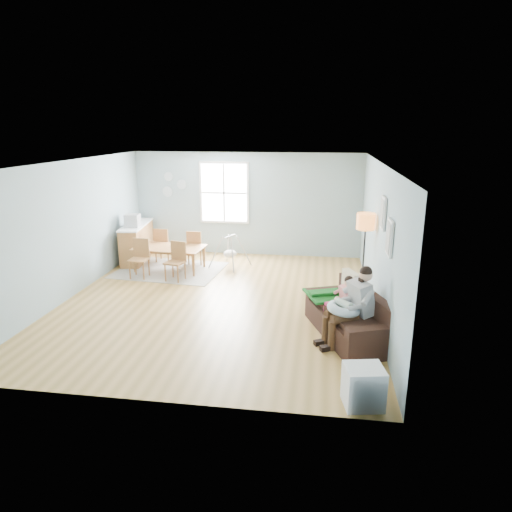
% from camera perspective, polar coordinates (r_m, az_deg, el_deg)
% --- Properties ---
extents(room, '(8.40, 9.40, 3.90)m').
position_cam_1_polar(room, '(8.56, -5.05, 9.72)').
color(room, olive).
extents(window, '(1.32, 0.08, 1.62)m').
position_cam_1_polar(window, '(12.13, -4.00, 7.89)').
color(window, silver).
rests_on(window, room).
extents(pictures, '(0.05, 1.34, 0.74)m').
position_cam_1_polar(pictures, '(7.45, 15.95, 3.81)').
color(pictures, silver).
rests_on(pictures, room).
extents(wall_plates, '(0.67, 0.02, 0.66)m').
position_cam_1_polar(wall_plates, '(12.49, -10.39, 8.73)').
color(wall_plates, '#A2B6C2').
rests_on(wall_plates, room).
extents(sofa, '(1.44, 2.07, 0.77)m').
position_cam_1_polar(sofa, '(7.72, 11.76, -7.81)').
color(sofa, black).
rests_on(sofa, room).
extents(green_throw, '(1.08, 1.00, 0.04)m').
position_cam_1_polar(green_throw, '(8.15, 9.55, -4.74)').
color(green_throw, '#155C19').
rests_on(green_throw, sofa).
extents(beige_pillow, '(0.31, 0.47, 0.46)m').
position_cam_1_polar(beige_pillow, '(8.06, 11.77, -3.49)').
color(beige_pillow, beige).
rests_on(beige_pillow, sofa).
extents(father, '(0.96, 0.73, 1.27)m').
position_cam_1_polar(father, '(7.29, 11.96, -5.87)').
color(father, '#949496').
rests_on(father, sofa).
extents(nursing_pillow, '(0.65, 0.64, 0.21)m').
position_cam_1_polar(nursing_pillow, '(7.26, 10.88, -6.48)').
color(nursing_pillow, silver).
rests_on(nursing_pillow, father).
extents(infant, '(0.29, 0.33, 0.13)m').
position_cam_1_polar(infant, '(7.26, 10.75, -5.81)').
color(infant, silver).
rests_on(infant, nursing_pillow).
extents(toddler, '(0.52, 0.41, 0.77)m').
position_cam_1_polar(toddler, '(7.71, 10.88, -4.75)').
color(toddler, silver).
rests_on(toddler, sofa).
extents(floor_lamp, '(0.35, 0.35, 1.75)m').
position_cam_1_polar(floor_lamp, '(8.96, 13.52, 3.31)').
color(floor_lamp, black).
rests_on(floor_lamp, room).
extents(storage_cube, '(0.53, 0.49, 0.52)m').
position_cam_1_polar(storage_cube, '(5.96, 13.20, -15.59)').
color(storage_cube, white).
rests_on(storage_cube, room).
extents(rug, '(2.58, 2.05, 0.01)m').
position_cam_1_polar(rug, '(11.16, -10.70, -1.73)').
color(rug, '#9C978E').
rests_on(rug, room).
extents(dining_table, '(1.69, 1.02, 0.57)m').
position_cam_1_polar(dining_table, '(11.08, -10.78, -0.35)').
color(dining_table, brown).
rests_on(dining_table, rug).
extents(chair_sw, '(0.40, 0.40, 0.89)m').
position_cam_1_polar(chair_sw, '(10.69, -14.30, 0.03)').
color(chair_sw, '#966333').
rests_on(chair_sw, rug).
extents(chair_se, '(0.47, 0.47, 0.87)m').
position_cam_1_polar(chair_se, '(10.32, -9.91, -0.34)').
color(chair_se, '#966333').
rests_on(chair_se, rug).
extents(chair_nw, '(0.41, 0.41, 0.89)m').
position_cam_1_polar(chair_nw, '(11.73, -11.58, 1.59)').
color(chair_nw, '#966333').
rests_on(chair_nw, rug).
extents(chair_ne, '(0.41, 0.41, 0.87)m').
position_cam_1_polar(chair_ne, '(11.40, -7.59, 1.30)').
color(chair_ne, '#966333').
rests_on(chair_ne, rug).
extents(counter, '(0.71, 1.74, 0.94)m').
position_cam_1_polar(counter, '(12.08, -14.65, 1.71)').
color(counter, brown).
rests_on(counter, room).
extents(monitor, '(0.36, 0.35, 0.31)m').
position_cam_1_polar(monitor, '(11.64, -15.21, 4.29)').
color(monitor, '#A5A5A9').
rests_on(monitor, counter).
extents(baby_swing, '(1.02, 1.03, 0.79)m').
position_cam_1_polar(baby_swing, '(11.14, -3.26, 0.36)').
color(baby_swing, '#A5A5A9').
rests_on(baby_swing, room).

